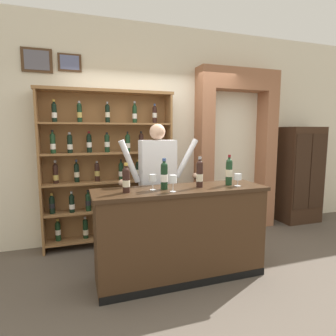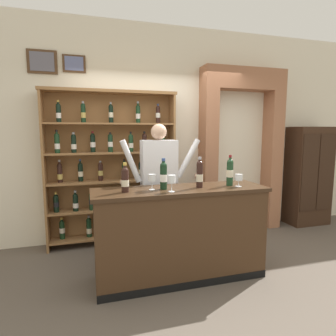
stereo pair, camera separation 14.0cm
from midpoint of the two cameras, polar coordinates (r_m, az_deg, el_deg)
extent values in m
cube|color=brown|center=(3.42, 2.51, -21.15)|extent=(14.00, 14.00, 0.02)
cube|color=beige|center=(4.40, -4.31, 7.06)|extent=(12.00, 0.16, 3.20)
cube|color=#4C331E|center=(4.29, -26.02, 19.10)|extent=(0.38, 0.02, 0.31)
cube|color=slate|center=(4.28, -26.05, 19.14)|extent=(0.30, 0.01, 0.25)
cube|color=#4C331E|center=(4.27, -20.32, 19.46)|extent=(0.30, 0.02, 0.23)
cube|color=slate|center=(4.25, -20.32, 19.50)|extent=(0.24, 0.01, 0.19)
cube|color=olive|center=(4.06, -25.46, -0.84)|extent=(0.03, 0.29, 2.18)
cube|color=olive|center=(4.23, -0.86, 0.20)|extent=(0.03, 0.29, 2.18)
cube|color=olive|center=(4.18, -13.09, -0.08)|extent=(1.81, 0.02, 2.18)
cube|color=olive|center=(4.29, -12.52, -13.37)|extent=(1.75, 0.27, 0.02)
cylinder|color=#19381E|center=(4.28, -22.34, -12.08)|extent=(0.07, 0.07, 0.22)
sphere|color=#19381E|center=(4.24, -22.43, -10.58)|extent=(0.07, 0.07, 0.07)
cylinder|color=#19381E|center=(4.23, -22.45, -10.13)|extent=(0.03, 0.03, 0.08)
cylinder|color=#B79338|center=(4.22, -22.47, -9.72)|extent=(0.04, 0.04, 0.03)
cylinder|color=silver|center=(4.27, -22.35, -11.96)|extent=(0.08, 0.08, 0.07)
cylinder|color=black|center=(4.24, -17.35, -11.93)|extent=(0.07, 0.07, 0.23)
sphere|color=black|center=(4.20, -17.41, -10.34)|extent=(0.07, 0.07, 0.07)
cylinder|color=black|center=(4.19, -17.43, -9.96)|extent=(0.03, 0.03, 0.07)
cylinder|color=#99999E|center=(4.19, -17.44, -9.62)|extent=(0.04, 0.04, 0.03)
cylinder|color=beige|center=(4.25, -17.33, -12.31)|extent=(0.08, 0.08, 0.07)
cylinder|color=black|center=(4.24, -11.98, -11.84)|extent=(0.07, 0.07, 0.22)
sphere|color=black|center=(4.20, -12.02, -10.33)|extent=(0.07, 0.07, 0.07)
cylinder|color=black|center=(4.19, -12.03, -9.87)|extent=(0.03, 0.03, 0.08)
cylinder|color=navy|center=(4.18, -12.05, -9.45)|extent=(0.04, 0.04, 0.03)
cylinder|color=silver|center=(4.25, -11.96, -12.25)|extent=(0.08, 0.08, 0.07)
cylinder|color=#19381E|center=(4.28, -7.71, -11.57)|extent=(0.07, 0.07, 0.22)
sphere|color=#19381E|center=(4.24, -7.74, -10.07)|extent=(0.07, 0.07, 0.07)
cylinder|color=#19381E|center=(4.23, -7.75, -9.71)|extent=(0.03, 0.03, 0.07)
cylinder|color=#99999E|center=(4.23, -7.75, -9.39)|extent=(0.04, 0.04, 0.03)
cylinder|color=black|center=(4.28, -7.71, -11.75)|extent=(0.08, 0.08, 0.07)
cylinder|color=#19381E|center=(4.36, -3.08, -11.10)|extent=(0.07, 0.07, 0.22)
sphere|color=#19381E|center=(4.33, -3.10, -9.61)|extent=(0.07, 0.07, 0.07)
cylinder|color=#19381E|center=(4.32, -3.10, -9.18)|extent=(0.03, 0.03, 0.08)
cylinder|color=#99999E|center=(4.31, -3.10, -8.78)|extent=(0.04, 0.04, 0.03)
cylinder|color=black|center=(4.36, -3.08, -11.15)|extent=(0.08, 0.08, 0.07)
cube|color=olive|center=(4.17, -12.67, -8.16)|extent=(1.75, 0.27, 0.02)
cylinder|color=black|center=(4.12, -23.42, -7.15)|extent=(0.07, 0.07, 0.20)
sphere|color=black|center=(4.09, -23.50, -5.70)|extent=(0.07, 0.07, 0.07)
cylinder|color=black|center=(4.09, -23.52, -5.29)|extent=(0.03, 0.03, 0.07)
cylinder|color=#B79338|center=(4.08, -23.54, -4.94)|extent=(0.03, 0.03, 0.03)
cylinder|color=black|center=(4.12, -23.43, -7.06)|extent=(0.07, 0.07, 0.06)
cylinder|color=black|center=(4.09, -19.90, -7.06)|extent=(0.07, 0.07, 0.21)
sphere|color=black|center=(4.06, -19.97, -5.57)|extent=(0.07, 0.07, 0.07)
cylinder|color=black|center=(4.05, -19.99, -5.10)|extent=(0.03, 0.03, 0.08)
cylinder|color=#99999E|center=(4.05, -20.01, -4.69)|extent=(0.03, 0.03, 0.03)
cylinder|color=silver|center=(4.09, -19.89, -7.37)|extent=(0.07, 0.07, 0.07)
cylinder|color=black|center=(4.08, -16.86, -6.92)|extent=(0.07, 0.07, 0.21)
sphere|color=black|center=(4.06, -16.92, -5.42)|extent=(0.07, 0.07, 0.07)
cylinder|color=black|center=(4.05, -16.94, -4.91)|extent=(0.03, 0.03, 0.08)
cylinder|color=black|center=(4.04, -16.95, -4.47)|extent=(0.03, 0.03, 0.03)
cylinder|color=black|center=(4.08, -16.86, -6.80)|extent=(0.07, 0.07, 0.07)
cylinder|color=black|center=(4.10, -13.99, -6.68)|extent=(0.07, 0.07, 0.22)
sphere|color=black|center=(4.08, -14.04, -5.11)|extent=(0.07, 0.07, 0.07)
cylinder|color=black|center=(4.07, -14.05, -4.76)|extent=(0.03, 0.03, 0.06)
cylinder|color=#99999E|center=(4.07, -14.06, -4.46)|extent=(0.03, 0.03, 0.03)
cylinder|color=silver|center=(4.11, -13.98, -6.85)|extent=(0.07, 0.07, 0.07)
cylinder|color=#19381E|center=(4.12, -11.35, -6.59)|extent=(0.07, 0.07, 0.21)
sphere|color=#19381E|center=(4.10, -11.39, -5.08)|extent=(0.07, 0.07, 0.07)
cylinder|color=#19381E|center=(4.09, -11.40, -4.64)|extent=(0.03, 0.03, 0.08)
cylinder|color=#B79338|center=(4.08, -11.41, -4.26)|extent=(0.03, 0.03, 0.03)
cylinder|color=silver|center=(4.12, -11.35, -6.77)|extent=(0.07, 0.07, 0.07)
cylinder|color=black|center=(4.17, -8.21, -6.36)|extent=(0.07, 0.07, 0.21)
sphere|color=black|center=(4.15, -8.24, -4.88)|extent=(0.07, 0.07, 0.07)
cylinder|color=black|center=(4.14, -8.25, -4.50)|extent=(0.03, 0.03, 0.07)
cylinder|color=navy|center=(4.14, -8.25, -4.18)|extent=(0.03, 0.03, 0.03)
cylinder|color=silver|center=(4.17, -8.21, -6.40)|extent=(0.07, 0.07, 0.07)
cylinder|color=black|center=(4.20, -5.13, -6.29)|extent=(0.07, 0.07, 0.20)
sphere|color=black|center=(4.17, -5.15, -4.87)|extent=(0.07, 0.07, 0.07)
cylinder|color=black|center=(4.17, -5.15, -4.41)|extent=(0.03, 0.03, 0.08)
cylinder|color=#99999E|center=(4.16, -5.16, -4.00)|extent=(0.03, 0.03, 0.03)
cylinder|color=beige|center=(4.20, -5.13, -6.52)|extent=(0.07, 0.07, 0.06)
cylinder|color=#19381E|center=(4.25, -2.44, -6.05)|extent=(0.07, 0.07, 0.21)
sphere|color=#19381E|center=(4.22, -2.44, -4.58)|extent=(0.07, 0.07, 0.07)
cylinder|color=#19381E|center=(4.21, -2.45, -4.14)|extent=(0.03, 0.03, 0.08)
cylinder|color=#99999E|center=(4.21, -2.45, -3.75)|extent=(0.04, 0.04, 0.03)
cylinder|color=silver|center=(4.25, -2.43, -6.38)|extent=(0.07, 0.07, 0.07)
cube|color=olive|center=(4.08, -12.84, -2.68)|extent=(1.75, 0.27, 0.02)
cylinder|color=black|center=(4.06, -22.80, -1.35)|extent=(0.07, 0.07, 0.22)
sphere|color=black|center=(4.05, -22.88, 0.29)|extent=(0.07, 0.07, 0.07)
cylinder|color=black|center=(4.04, -22.91, 0.80)|extent=(0.03, 0.03, 0.08)
cylinder|color=#99999E|center=(4.04, -22.93, 1.24)|extent=(0.03, 0.03, 0.03)
cylinder|color=tan|center=(4.07, -22.77, -1.80)|extent=(0.07, 0.07, 0.07)
cylinder|color=black|center=(4.07, -19.00, -1.16)|extent=(0.07, 0.07, 0.22)
sphere|color=black|center=(4.05, -19.07, 0.46)|extent=(0.07, 0.07, 0.07)
cylinder|color=black|center=(4.05, -19.09, 0.98)|extent=(0.03, 0.03, 0.08)
cylinder|color=navy|center=(4.05, -19.11, 1.43)|extent=(0.03, 0.03, 0.03)
cylinder|color=beige|center=(4.07, -19.00, -1.26)|extent=(0.07, 0.07, 0.07)
cylinder|color=black|center=(4.05, -15.17, -1.04)|extent=(0.07, 0.07, 0.22)
sphere|color=black|center=(4.04, -15.23, 0.58)|extent=(0.07, 0.07, 0.07)
cylinder|color=black|center=(4.04, -15.24, 0.90)|extent=(0.03, 0.03, 0.06)
cylinder|color=#99999E|center=(4.04, -15.25, 1.15)|extent=(0.03, 0.03, 0.03)
cylinder|color=tan|center=(4.06, -15.17, -1.07)|extent=(0.07, 0.07, 0.07)
cylinder|color=black|center=(4.07, -10.49, -0.92)|extent=(0.07, 0.07, 0.22)
sphere|color=black|center=(4.05, -10.53, 0.66)|extent=(0.07, 0.07, 0.07)
cylinder|color=black|center=(4.05, -10.54, 1.14)|extent=(0.03, 0.03, 0.08)
cylinder|color=black|center=(4.05, -10.55, 1.55)|extent=(0.03, 0.03, 0.03)
cylinder|color=silver|center=(4.07, -10.49, -1.14)|extent=(0.07, 0.07, 0.07)
cylinder|color=black|center=(4.08, -7.14, -0.80)|extent=(0.07, 0.07, 0.22)
sphere|color=black|center=(4.07, -7.17, 0.80)|extent=(0.07, 0.07, 0.07)
cylinder|color=black|center=(4.07, -7.17, 1.19)|extent=(0.03, 0.03, 0.07)
cylinder|color=#B79338|center=(4.06, -7.18, 1.52)|extent=(0.03, 0.03, 0.03)
cylinder|color=beige|center=(4.08, -7.14, -0.78)|extent=(0.07, 0.07, 0.07)
cylinder|color=black|center=(4.20, -3.29, -0.47)|extent=(0.07, 0.07, 0.23)
sphere|color=black|center=(4.19, -3.30, 1.13)|extent=(0.07, 0.07, 0.07)
cylinder|color=black|center=(4.18, -3.30, 1.56)|extent=(0.03, 0.03, 0.07)
cylinder|color=maroon|center=(4.18, -3.31, 1.93)|extent=(0.03, 0.03, 0.03)
cylinder|color=tan|center=(4.20, -3.29, -0.63)|extent=(0.07, 0.07, 0.07)
cube|color=olive|center=(4.03, -13.00, 3.00)|extent=(1.75, 0.27, 0.02)
cylinder|color=#19381E|center=(4.00, -23.30, 4.35)|extent=(0.07, 0.07, 0.23)
sphere|color=#19381E|center=(3.99, -23.39, 6.06)|extent=(0.07, 0.07, 0.07)
cylinder|color=#19381E|center=(3.99, -23.41, 6.54)|extent=(0.03, 0.03, 0.08)
cylinder|color=black|center=(3.99, -23.43, 6.96)|extent=(0.03, 0.03, 0.03)
cylinder|color=silver|center=(4.00, -23.28, 4.03)|extent=(0.07, 0.07, 0.07)
cylinder|color=black|center=(3.99, -20.28, 4.39)|extent=(0.07, 0.07, 0.21)
sphere|color=black|center=(3.99, -20.35, 5.99)|extent=(0.07, 0.07, 0.07)
cylinder|color=black|center=(3.99, -20.37, 6.34)|extent=(0.03, 0.03, 0.06)
cylinder|color=#99999E|center=(3.99, -20.38, 6.63)|extent=(0.04, 0.04, 0.03)
cylinder|color=silver|center=(3.99, -20.26, 4.06)|extent=(0.07, 0.07, 0.07)
cylinder|color=black|center=(4.02, -16.69, 4.59)|extent=(0.07, 0.07, 0.22)
sphere|color=black|center=(4.02, -16.75, 6.21)|extent=(0.07, 0.07, 0.07)
cylinder|color=black|center=(4.02, -16.77, 6.62)|extent=(0.03, 0.03, 0.07)
cylinder|color=maroon|center=(4.02, -16.78, 6.98)|extent=(0.03, 0.03, 0.03)
cylinder|color=silver|center=(4.02, -16.69, 4.55)|extent=(0.07, 0.07, 0.07)
cylinder|color=black|center=(3.99, -13.27, 4.66)|extent=(0.07, 0.07, 0.21)
sphere|color=black|center=(3.99, -13.32, 6.27)|extent=(0.07, 0.07, 0.07)
cylinder|color=black|center=(3.99, -13.33, 6.60)|extent=(0.03, 0.03, 0.06)
cylinder|color=black|center=(3.99, -13.33, 6.86)|extent=(0.03, 0.03, 0.03)
cylinder|color=silver|center=(3.99, -13.27, 4.70)|extent=(0.07, 0.07, 0.07)
cylinder|color=#19381E|center=(4.02, -9.19, 4.77)|extent=(0.07, 0.07, 0.21)
sphere|color=#19381E|center=(4.02, -9.22, 6.33)|extent=(0.07, 0.07, 0.07)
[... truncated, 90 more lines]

